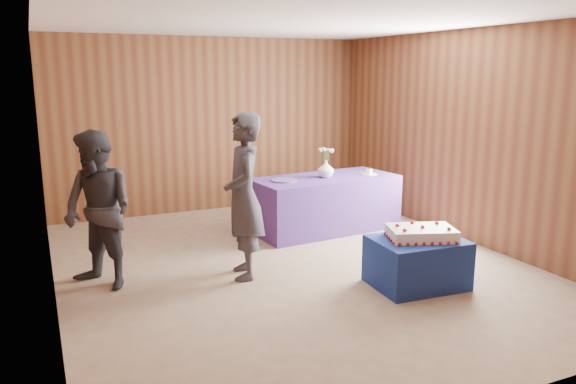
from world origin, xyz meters
TOP-DOWN VIEW (x-y plane):
  - ground at (0.00, 0.00)m, footprint 6.00×6.00m
  - room_shell at (0.00, 0.00)m, footprint 5.04×6.04m
  - cake_table at (0.92, -1.08)m, footprint 0.94×0.75m
  - serving_table at (1.04, 1.18)m, footprint 2.08×1.09m
  - sheet_cake at (0.95, -1.08)m, footprint 0.79×0.66m
  - vase at (1.04, 1.15)m, footprint 0.24×0.24m
  - flower_spray at (1.04, 1.15)m, footprint 0.22×0.22m
  - platter at (0.41, 1.14)m, footprint 0.40×0.40m
  - plate at (1.70, 1.09)m, footprint 0.26×0.26m
  - cake_slice at (1.70, 1.09)m, footprint 0.10×0.09m
  - knife at (1.76, 0.91)m, footprint 0.26×0.07m
  - guest_left at (-0.60, -0.08)m, footprint 0.55×0.72m
  - guest_right at (-2.03, 0.23)m, footprint 0.96×0.99m

SIDE VIEW (x-z plane):
  - ground at x=0.00m, z-range 0.00..0.00m
  - cake_table at x=0.92m, z-range 0.00..0.50m
  - serving_table at x=1.04m, z-range 0.00..0.75m
  - sheet_cake at x=0.95m, z-range 0.48..0.64m
  - knife at x=1.76m, z-range 0.75..0.75m
  - plate at x=1.70m, z-range 0.75..0.76m
  - platter at x=0.41m, z-range 0.75..0.77m
  - cake_slice at x=1.70m, z-range 0.75..0.84m
  - guest_right at x=-2.03m, z-range 0.00..1.61m
  - vase at x=1.04m, z-range 0.75..0.98m
  - guest_left at x=-0.60m, z-range 0.00..1.76m
  - flower_spray at x=1.04m, z-range 1.04..1.21m
  - room_shell at x=0.00m, z-range 0.44..3.16m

